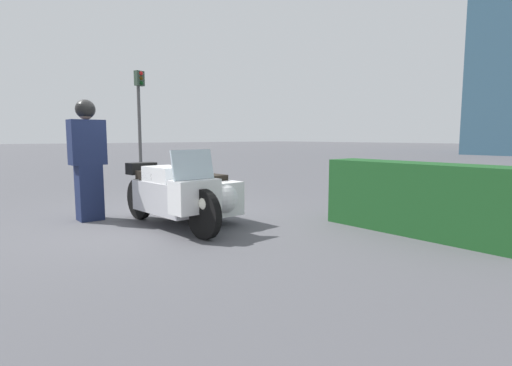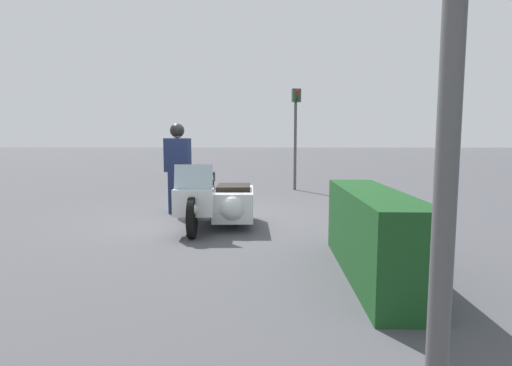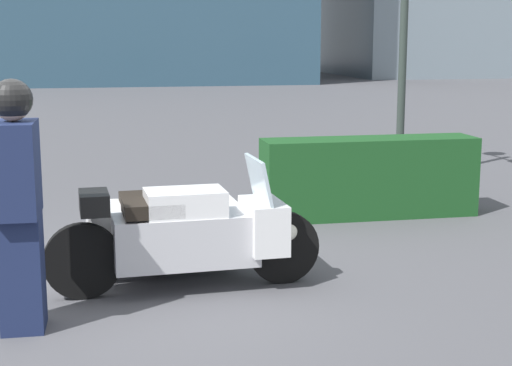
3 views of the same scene
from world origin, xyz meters
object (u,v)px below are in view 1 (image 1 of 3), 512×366
object	(u,v)px
hedge_bush_curbside	(419,199)
officer_rider	(88,157)
police_motorcycle	(188,194)
traffic_light_far	(140,110)

from	to	relation	value
hedge_bush_curbside	officer_rider	bearing A→B (deg)	-141.09
police_motorcycle	officer_rider	xyz separation A→B (m)	(-1.33, -1.01, 0.54)
hedge_bush_curbside	traffic_light_far	size ratio (longest dim) A/B	0.85
officer_rider	traffic_light_far	size ratio (longest dim) A/B	0.61
officer_rider	traffic_light_far	xyz separation A→B (m)	(-4.09, 2.74, 1.07)
officer_rider	hedge_bush_curbside	bearing A→B (deg)	-139.60
traffic_light_far	hedge_bush_curbside	bearing A→B (deg)	-14.21
police_motorcycle	traffic_light_far	bearing A→B (deg)	159.52
traffic_light_far	officer_rider	bearing A→B (deg)	-50.79
police_motorcycle	officer_rider	world-z (taller)	officer_rider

